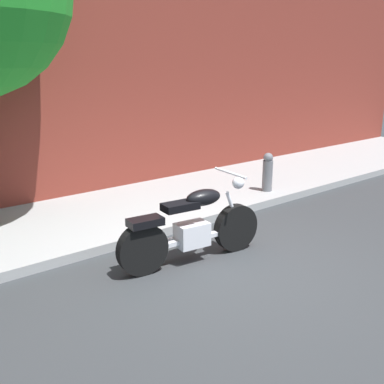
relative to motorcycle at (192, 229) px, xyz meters
name	(u,v)px	position (x,y,z in m)	size (l,w,h in m)	color
ground_plane	(225,268)	(0.20, -0.45, -0.47)	(60.00, 60.00, 0.00)	#303335
sidewalk	(120,212)	(0.20, 2.26, -0.40)	(21.88, 2.60, 0.14)	#989898
motorcycle	(192,229)	(0.00, 0.00, 0.00)	(2.16, 0.70, 1.18)	black
fire_hydrant	(267,175)	(3.06, 1.42, -0.01)	(0.20, 0.20, 0.91)	slate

